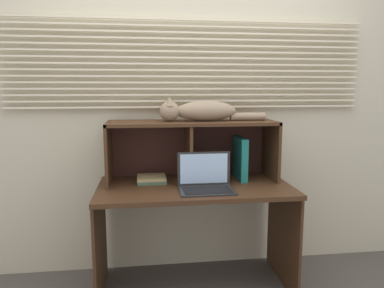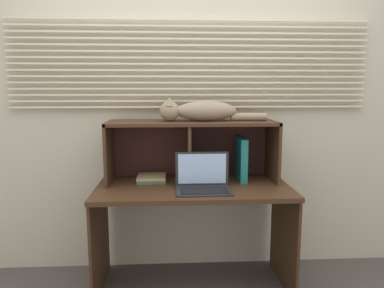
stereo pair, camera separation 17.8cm
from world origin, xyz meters
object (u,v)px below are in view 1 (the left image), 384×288
object	(u,v)px
laptop	(206,182)
binder_upright	(240,158)
book_stack	(152,179)
cat	(200,111)

from	to	relation	value
laptop	binder_upright	distance (m)	0.39
book_stack	laptop	bearing A→B (deg)	-36.13
cat	binder_upright	world-z (taller)	cat
binder_upright	book_stack	xyz separation A→B (m)	(-0.63, 0.00, -0.13)
cat	laptop	xyz separation A→B (m)	(0.00, -0.25, -0.44)
laptop	book_stack	bearing A→B (deg)	143.87
cat	laptop	bearing A→B (deg)	-89.92
laptop	binder_upright	size ratio (longest dim) A/B	1.16
cat	laptop	distance (m)	0.50
book_stack	binder_upright	bearing A→B (deg)	-0.08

